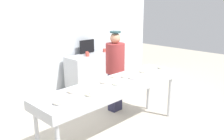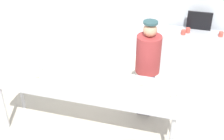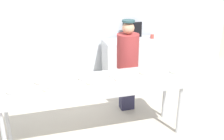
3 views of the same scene
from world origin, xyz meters
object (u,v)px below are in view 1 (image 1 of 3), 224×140
sugar_donut_4 (132,78)px  sugar_donut_8 (124,76)px  worker_baker (115,66)px  paper_cup_2 (104,50)px  sugar_donut_9 (71,91)px  sugar_donut_1 (114,76)px  sugar_donut_3 (103,82)px  sugar_donut_5 (161,67)px  sugar_donut_6 (142,71)px  sugar_donut_7 (116,83)px  paper_cup_1 (87,53)px  paper_cup_0 (88,55)px  menu_display (87,46)px  fryer_conveyor (115,87)px  sugar_donut_0 (89,94)px  prep_counter (93,70)px  sugar_donut_2 (57,103)px

sugar_donut_4 → sugar_donut_8: size_ratio=1.00×
worker_baker → paper_cup_2: (1.10, 1.44, -0.03)m
sugar_donut_9 → sugar_donut_1: bearing=4.2°
sugar_donut_1 → sugar_donut_3: bearing=-165.0°
sugar_donut_5 → sugar_donut_6: 0.46m
sugar_donut_7 → paper_cup_1: bearing=59.6°
sugar_donut_4 → paper_cup_0: (0.84, 2.11, -0.05)m
sugar_donut_3 → menu_display: size_ratio=0.25×
worker_baker → menu_display: bearing=-97.4°
sugar_donut_7 → menu_display: 2.87m
sugar_donut_7 → sugar_donut_8: 0.40m
fryer_conveyor → worker_baker: size_ratio=1.67×
sugar_donut_6 → sugar_donut_8: bearing=179.0°
sugar_donut_0 → prep_counter: (2.08, 2.27, -0.52)m
sugar_donut_4 → sugar_donut_7: same height
sugar_donut_4 → sugar_donut_9: size_ratio=1.00×
sugar_donut_0 → sugar_donut_7: 0.58m
paper_cup_0 → paper_cup_1: (0.08, 0.11, 0.00)m
paper_cup_1 → paper_cup_2: same height
sugar_donut_2 → sugar_donut_3: (0.95, 0.18, 0.00)m
sugar_donut_2 → paper_cup_1: size_ratio=1.27×
sugar_donut_6 → worker_baker: worker_baker is taller
sugar_donut_7 → sugar_donut_3: bearing=114.2°
sugar_donut_3 → prep_counter: size_ratio=0.08×
prep_counter → sugar_donut_6: bearing=-107.8°
sugar_donut_3 → sugar_donut_8: 0.45m
sugar_donut_8 → paper_cup_0: (0.87, 1.98, -0.05)m
sugar_donut_7 → sugar_donut_5: bearing=2.2°
sugar_donut_9 → paper_cup_2: (2.58, 2.02, -0.05)m
sugar_donut_0 → worker_baker: worker_baker is taller
sugar_donut_1 → paper_cup_1: sugar_donut_1 is taller
sugar_donut_1 → sugar_donut_7: 0.37m
fryer_conveyor → paper_cup_2: paper_cup_2 is taller
sugar_donut_5 → sugar_donut_3: bearing=174.2°
sugar_donut_2 → menu_display: (2.53, 2.44, 0.08)m
sugar_donut_4 → sugar_donut_9: bearing=170.0°
sugar_donut_2 → prep_counter: sugar_donut_2 is taller
sugar_donut_0 → sugar_donut_2: size_ratio=1.00×
worker_baker → prep_counter: 1.67m
paper_cup_0 → fryer_conveyor: bearing=-119.7°
sugar_donut_2 → sugar_donut_3: size_ratio=1.00×
prep_counter → sugar_donut_5: bearing=-95.7°
sugar_donut_0 → paper_cup_1: 2.97m
sugar_donut_5 → paper_cup_2: sugar_donut_5 is taller
sugar_donut_0 → sugar_donut_8: bearing=12.0°
paper_cup_2 → menu_display: bearing=151.9°
sugar_donut_4 → paper_cup_1: size_ratio=1.27×
sugar_donut_4 → sugar_donut_8: same height
worker_baker → paper_cup_1: size_ratio=17.73×
sugar_donut_2 → sugar_donut_3: 0.97m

